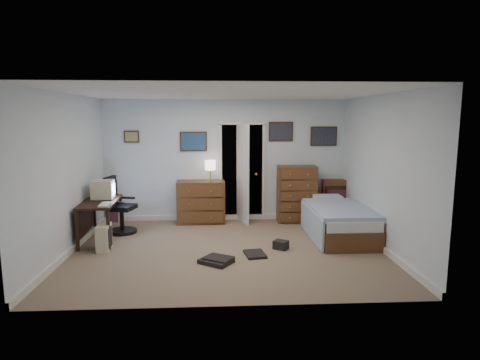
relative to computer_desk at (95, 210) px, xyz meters
name	(u,v)px	position (x,y,z in m)	size (l,w,h in m)	color
floor	(228,250)	(2.28, -0.63, -0.55)	(5.00, 4.00, 0.02)	#866F5C
computer_desk	(95,210)	(0.00, 0.00, 0.00)	(0.64, 1.25, 0.70)	black
crt_monitor	(103,190)	(0.11, 0.16, 0.34)	(0.38, 0.36, 0.34)	beige
keyboard	(105,204)	(0.26, -0.34, 0.17)	(0.14, 0.37, 0.02)	beige
pc_tower	(104,237)	(0.29, -0.54, -0.33)	(0.22, 0.40, 0.42)	beige
office_chair	(119,211)	(0.29, 0.47, -0.13)	(0.62, 0.62, 1.06)	black
media_stack	(113,201)	(-0.04, 1.32, -0.10)	(0.17, 0.17, 0.87)	maroon
low_dresser	(201,202)	(1.78, 1.15, -0.11)	(0.97, 0.48, 0.86)	brown
table_lamp	(210,166)	(1.98, 1.15, 0.63)	(0.22, 0.22, 0.42)	gold
doorway	(241,171)	(2.63, 1.64, 0.46)	(0.96, 1.12, 2.05)	black
tall_dresser	(296,194)	(3.74, 1.12, 0.04)	(0.79, 0.46, 1.16)	brown
headboard_bookcase	(345,198)	(4.79, 1.24, -0.09)	(0.96, 0.30, 0.85)	brown
bed	(337,221)	(4.27, 0.00, -0.25)	(1.03, 1.90, 0.62)	brown
wall_posters	(253,137)	(2.85, 1.35, 1.21)	(4.38, 0.04, 0.60)	#331E11
floor_clutter	(236,256)	(2.41, -1.07, -0.50)	(1.48, 1.00, 0.14)	black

